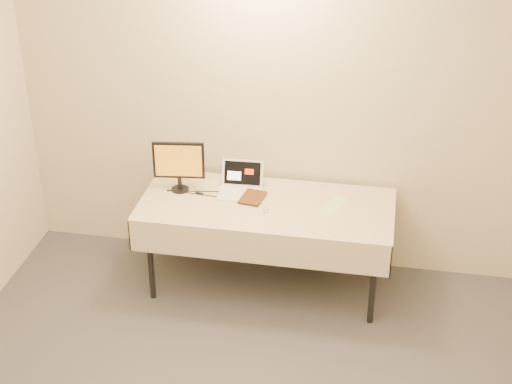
% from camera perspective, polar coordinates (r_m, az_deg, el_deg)
% --- Properties ---
extents(back_wall, '(4.00, 0.10, 2.70)m').
position_cam_1_polar(back_wall, '(5.87, 1.58, 6.52)').
color(back_wall, beige).
rests_on(back_wall, ground).
extents(table, '(1.86, 0.81, 0.74)m').
position_cam_1_polar(table, '(5.77, 0.77, -1.40)').
color(table, black).
rests_on(table, ground).
extents(laptop, '(0.33, 0.30, 0.21)m').
position_cam_1_polar(laptop, '(5.87, -1.11, 0.49)').
color(laptop, white).
rests_on(laptop, table).
extents(monitor, '(0.38, 0.15, 0.40)m').
position_cam_1_polar(monitor, '(5.84, -5.64, 2.14)').
color(monitor, black).
rests_on(monitor, table).
extents(book, '(0.17, 0.04, 0.22)m').
position_cam_1_polar(book, '(5.77, -1.03, 0.58)').
color(book, brown).
rests_on(book, table).
extents(alarm_clock, '(0.13, 0.06, 0.05)m').
position_cam_1_polar(alarm_clock, '(5.97, -1.38, 0.69)').
color(alarm_clock, black).
rests_on(alarm_clock, table).
extents(clicker, '(0.06, 0.09, 0.02)m').
position_cam_1_polar(clicker, '(5.65, 0.72, -1.28)').
color(clicker, silver).
rests_on(clicker, table).
extents(paper_form, '(0.22, 0.34, 0.00)m').
position_cam_1_polar(paper_form, '(5.73, 5.57, -1.05)').
color(paper_form, '#C6EABA').
rests_on(paper_form, table).
extents(usb_dongle, '(0.06, 0.03, 0.01)m').
position_cam_1_polar(usb_dongle, '(5.87, -4.13, -0.10)').
color(usb_dongle, black).
rests_on(usb_dongle, table).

